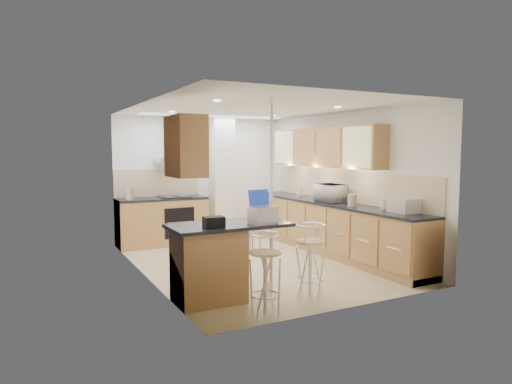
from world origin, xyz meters
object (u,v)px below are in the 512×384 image
microwave (331,193)px  laptop (263,215)px  bar_stool_near (265,273)px  bar_stool_end (310,260)px  bread_bin (404,205)px

microwave → laptop: (-2.26, -1.64, -0.03)m
bar_stool_near → bar_stool_end: bar_stool_end is taller
microwave → bread_bin: size_ratio=1.41×
microwave → bar_stool_near: 3.30m
bar_stool_end → bar_stool_near: bearing=129.9°
laptop → bar_stool_end: (0.58, -0.19, -0.58)m
bread_bin → bar_stool_end: bearing=-169.9°
bar_stool_near → bar_stool_end: (0.79, 0.26, 0.00)m
bar_stool_near → bar_stool_end: bearing=11.8°
laptop → bar_stool_near: laptop is taller
laptop → bar_stool_near: (-0.21, -0.45, -0.58)m
bar_stool_near → bar_stool_end: size_ratio=0.99×
microwave → bar_stool_end: (-1.68, -1.83, -0.61)m
bar_stool_near → bar_stool_end: 0.83m
laptop → bar_stool_end: bearing=-24.4°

